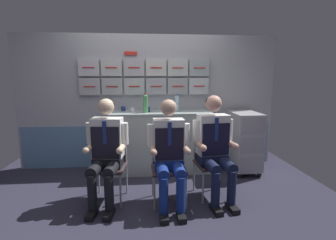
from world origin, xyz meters
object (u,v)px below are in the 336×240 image
Objects in this scene: folding_chair_left at (110,158)px; crew_member_left at (106,148)px; crew_member_by_counter at (215,144)px; sparkling_bottle_green at (177,103)px; folding_chair_right at (168,159)px; paper_cup_blue at (148,109)px; service_trolley at (244,140)px; crew_member_right at (169,149)px; folding_chair_by_counter at (210,155)px.

crew_member_left is (-0.02, -0.16, 0.18)m from folding_chair_left.
sparkling_bottle_green is (-0.33, 1.02, 0.38)m from crew_member_by_counter.
folding_chair_left is at bearing 170.33° from folding_chair_right.
sparkling_bottle_green is 0.46m from paper_cup_blue.
service_trolley is 1.12m from crew_member_by_counter.
crew_member_right is (0.00, -0.16, 0.17)m from folding_chair_right.
crew_member_by_counter is (0.02, -0.16, 0.20)m from folding_chair_by_counter.
crew_member_left is 4.56× the size of sparkling_bottle_green.
crew_member_right is at bearing -142.64° from service_trolley.
crew_member_left reaches higher than service_trolley.
paper_cup_blue reaches higher than service_trolley.
paper_cup_blue reaches higher than folding_chair_by_counter.
service_trolley is 2.17m from crew_member_left.
folding_chair_left is at bearing 158.39° from crew_member_right.
sparkling_bottle_green reaches higher than folding_chair_right.
sparkling_bottle_green reaches higher than paper_cup_blue.
folding_chair_by_counter is 3.02× the size of sparkling_bottle_green.
sparkling_bottle_green is (0.94, 0.87, 0.58)m from folding_chair_left.
paper_cup_blue is (-0.77, 0.86, 0.49)m from folding_chair_by_counter.
crew_member_right is (-1.27, -0.97, 0.17)m from service_trolley.
paper_cup_blue is at bearing 127.73° from crew_member_by_counter.
crew_member_left is at bearing -176.95° from folding_chair_right.
crew_member_right is 4.54× the size of sparkling_bottle_green.
service_trolley is 1.20m from sparkling_bottle_green.
folding_chair_right is 0.67× the size of crew_member_right.
crew_member_right reaches higher than sparkling_bottle_green.
folding_chair_left is at bearing -160.74° from service_trolley.
folding_chair_right is at bearing -167.81° from folding_chair_by_counter.
crew_member_by_counter is at bearing -129.84° from service_trolley.
folding_chair_by_counter is at bearing 96.20° from crew_member_by_counter.
crew_member_right is at bearing -78.91° from paper_cup_blue.
service_trolley is at bearing 50.16° from crew_member_by_counter.
crew_member_left is 1.29m from crew_member_by_counter.
service_trolley is 1.15× the size of folding_chair_left.
crew_member_right reaches higher than paper_cup_blue.
crew_member_left is 0.73m from crew_member_right.
crew_member_right reaches higher than service_trolley.
paper_cup_blue is (0.48, 0.86, 0.49)m from folding_chair_left.
paper_cup_blue is (-1.49, 0.17, 0.49)m from service_trolley.
folding_chair_right is at bearing -103.28° from sparkling_bottle_green.
crew_member_right is at bearing -21.61° from folding_chair_left.
crew_member_right is 0.58m from crew_member_by_counter.
folding_chair_left is 1.25m from folding_chair_by_counter.
folding_chair_by_counter is 0.25m from crew_member_by_counter.
crew_member_left is at bearing -179.96° from crew_member_by_counter.
crew_member_left is 1.51× the size of folding_chair_by_counter.
crew_member_by_counter reaches higher than crew_member_left.
paper_cup_blue is at bearing 63.73° from crew_member_left.
sparkling_bottle_green is at bearing 78.66° from crew_member_right.
crew_member_left is 1.29m from folding_chair_by_counter.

